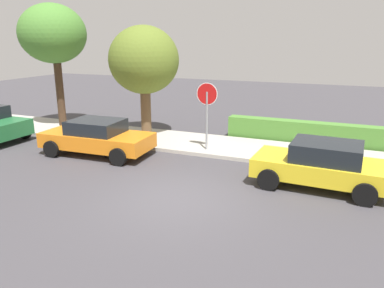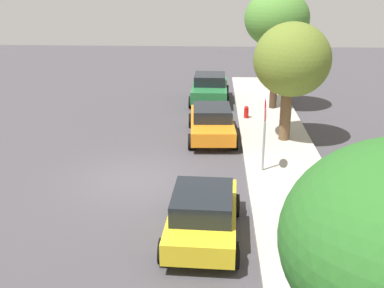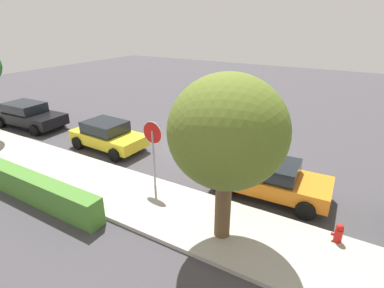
% 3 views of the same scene
% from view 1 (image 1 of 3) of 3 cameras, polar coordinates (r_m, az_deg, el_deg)
% --- Properties ---
extents(ground_plane, '(60.00, 60.00, 0.00)m').
position_cam_1_polar(ground_plane, '(10.57, -2.59, -8.26)').
color(ground_plane, '#423F44').
extents(sidewalk_curb, '(32.00, 2.87, 0.14)m').
position_cam_1_polar(sidewalk_curb, '(15.20, 5.86, -0.49)').
color(sidewalk_curb, '#B2ADA3').
rests_on(sidewalk_curb, ground_plane).
extents(stop_sign, '(0.84, 0.08, 2.73)m').
position_cam_1_polar(stop_sign, '(14.21, 2.29, 5.99)').
color(stop_sign, gray).
rests_on(stop_sign, ground_plane).
extents(parked_car_orange, '(4.26, 2.12, 1.35)m').
position_cam_1_polar(parked_car_orange, '(14.69, -14.28, 1.05)').
color(parked_car_orange, orange).
rests_on(parked_car_orange, ground_plane).
extents(parked_car_yellow, '(3.88, 2.09, 1.40)m').
position_cam_1_polar(parked_car_yellow, '(11.73, 19.09, -2.92)').
color(parked_car_yellow, yellow).
rests_on(parked_car_yellow, ground_plane).
extents(street_tree_near_corner, '(3.11, 3.11, 5.90)m').
position_cam_1_polar(street_tree_near_corner, '(19.39, -20.45, 15.35)').
color(street_tree_near_corner, '#422D1E').
rests_on(street_tree_near_corner, ground_plane).
extents(street_tree_mid_block, '(3.04, 3.04, 4.87)m').
position_cam_1_polar(street_tree_mid_block, '(16.66, -7.34, 12.46)').
color(street_tree_mid_block, brown).
rests_on(street_tree_mid_block, ground_plane).
extents(fire_hydrant, '(0.30, 0.22, 0.72)m').
position_cam_1_polar(fire_hydrant, '(17.52, -17.69, 2.01)').
color(fire_hydrant, red).
rests_on(fire_hydrant, ground_plane).
extents(front_yard_hedge, '(7.56, 0.61, 0.97)m').
position_cam_1_polar(front_yard_hedge, '(16.35, 18.61, 1.43)').
color(front_yard_hedge, '#4C8433').
rests_on(front_yard_hedge, ground_plane).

